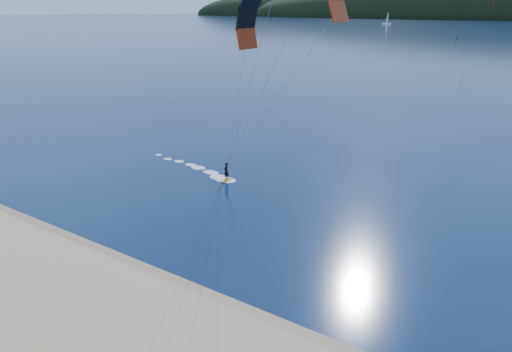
{
  "coord_description": "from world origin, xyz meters",
  "views": [
    {
      "loc": [
        14.28,
        -9.78,
        13.7
      ],
      "look_at": [
        1.24,
        10.0,
        5.0
      ],
      "focal_mm": 32.26,
      "sensor_mm": 36.0,
      "label": 1
    }
  ],
  "objects": [
    {
      "name": "sailboat",
      "position": [
        -122.62,
        405.15,
        0.79
      ],
      "size": [
        7.37,
        4.86,
        10.73
      ],
      "color": "white",
      "rests_on": "ground"
    },
    {
      "name": "kitesurfer_near",
      "position": [
        0.92,
        13.1,
        11.9
      ],
      "size": [
        23.38,
        9.25,
        16.07
      ],
      "color": "gold",
      "rests_on": "ground"
    },
    {
      "name": "ground",
      "position": [
        0.0,
        0.0,
        0.0
      ],
      "size": [
        1800.0,
        1800.0,
        0.0
      ],
      "primitive_type": "plane",
      "color": "#08163E",
      "rests_on": "ground"
    },
    {
      "name": "kitesurfer_far",
      "position": [
        -17.81,
        202.99,
        14.84
      ],
      "size": [
        13.69,
        7.52,
        17.85
      ],
      "color": "gold",
      "rests_on": "ground"
    },
    {
      "name": "wet_sand",
      "position": [
        0.0,
        4.5,
        0.05
      ],
      "size": [
        220.0,
        2.5,
        0.1
      ],
      "color": "#997959",
      "rests_on": "ground"
    }
  ]
}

